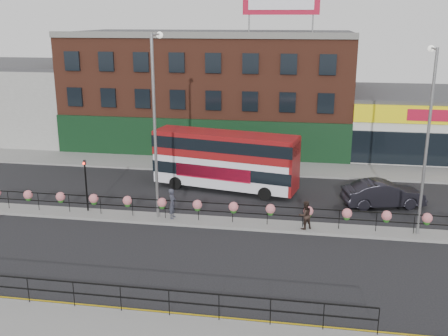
% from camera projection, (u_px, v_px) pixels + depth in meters
% --- Properties ---
extents(ground, '(120.00, 120.00, 0.00)m').
position_uv_depth(ground, '(215.00, 223.00, 30.39)').
color(ground, black).
rests_on(ground, ground).
extents(north_pavement, '(60.00, 4.00, 0.15)m').
position_uv_depth(north_pavement, '(243.00, 166.00, 41.74)').
color(north_pavement, gray).
rests_on(north_pavement, ground).
extents(median, '(60.00, 1.60, 0.15)m').
position_uv_depth(median, '(215.00, 222.00, 30.37)').
color(median, gray).
rests_on(median, ground).
extents(yellow_line_inner, '(60.00, 0.10, 0.01)m').
position_uv_depth(yellow_line_inner, '(172.00, 313.00, 21.20)').
color(yellow_line_inner, gold).
rests_on(yellow_line_inner, ground).
extents(yellow_line_outer, '(60.00, 0.10, 0.01)m').
position_uv_depth(yellow_line_outer, '(171.00, 315.00, 21.03)').
color(yellow_line_outer, gold).
rests_on(yellow_line_outer, ground).
extents(brick_building, '(25.00, 12.21, 10.30)m').
position_uv_depth(brick_building, '(212.00, 89.00, 48.52)').
color(brick_building, brown).
rests_on(brick_building, ground).
extents(supermarket, '(15.00, 12.25, 5.30)m').
position_uv_depth(supermarket, '(435.00, 122.00, 45.97)').
color(supermarket, silver).
rests_on(supermarket, ground).
extents(warehouse_west, '(15.50, 12.00, 7.30)m').
position_uv_depth(warehouse_west, '(13.00, 99.00, 52.19)').
color(warehouse_west, '#999994').
rests_on(warehouse_west, ground).
extents(median_railing, '(30.04, 0.56, 1.23)m').
position_uv_depth(median_railing, '(215.00, 206.00, 30.10)').
color(median_railing, black).
rests_on(median_railing, median).
extents(south_railing, '(20.04, 0.05, 1.12)m').
position_uv_depth(south_railing, '(120.00, 292.00, 20.88)').
color(south_railing, black).
rests_on(south_railing, south_pavement).
extents(double_decker_bus, '(10.23, 4.29, 4.02)m').
position_uv_depth(double_decker_bus, '(225.00, 155.00, 35.64)').
color(double_decker_bus, white).
rests_on(double_decker_bus, ground).
extents(car, '(4.28, 5.93, 1.66)m').
position_uv_depth(car, '(383.00, 194.00, 32.93)').
color(car, black).
rests_on(car, ground).
extents(pedestrian_a, '(0.69, 0.48, 1.79)m').
position_uv_depth(pedestrian_a, '(172.00, 203.00, 30.59)').
color(pedestrian_a, '#30323E').
rests_on(pedestrian_a, median).
extents(pedestrian_b, '(1.36, 1.34, 1.63)m').
position_uv_depth(pedestrian_b, '(305.00, 215.00, 29.03)').
color(pedestrian_b, black).
rests_on(pedestrian_b, median).
extents(lamp_column_west, '(0.38, 1.86, 10.59)m').
position_uv_depth(lamp_column_west, '(156.00, 111.00, 29.52)').
color(lamp_column_west, gray).
rests_on(lamp_column_west, median).
extents(lamp_column_east, '(0.36, 1.75, 9.97)m').
position_uv_depth(lamp_column_east, '(428.00, 126.00, 27.22)').
color(lamp_column_east, gray).
rests_on(lamp_column_east, median).
extents(traffic_light_median, '(0.15, 0.28, 3.65)m').
position_uv_depth(traffic_light_median, '(85.00, 174.00, 31.35)').
color(traffic_light_median, black).
rests_on(traffic_light_median, median).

